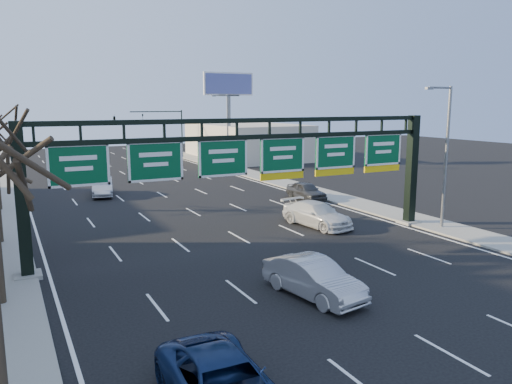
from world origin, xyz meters
TOP-DOWN VIEW (x-y plane):
  - ground at (0.00, 0.00)m, footprint 160.00×160.00m
  - sidewalk_left at (-12.80, 20.00)m, footprint 3.00×120.00m
  - sidewalk_right at (12.80, 20.00)m, footprint 3.00×120.00m
  - lane_markings at (0.00, 20.00)m, footprint 21.60×120.00m
  - sign_gantry at (0.16, 8.00)m, footprint 24.60×1.20m
  - building_right_distant at (20.00, 50.00)m, footprint 12.00×20.00m
  - streetlight_near at (12.47, 6.00)m, footprint 2.15×0.22m
  - streetlight_far at (12.47, 40.00)m, footprint 2.15×0.22m
  - billboard_right at (15.00, 44.98)m, footprint 7.00×0.50m
  - traffic_signal_mast at (5.69, 55.00)m, footprint 10.16×0.54m
  - car_silver_sedan at (-1.21, 0.09)m, footprint 2.47×5.08m
  - car_white_wagon at (5.79, 10.23)m, footprint 3.01×5.65m
  - car_grey_far at (10.14, 18.27)m, footprint 1.80×4.37m
  - car_silver_distant at (-4.75, 27.84)m, footprint 2.46×4.95m

SIDE VIEW (x-z plane):
  - ground at x=0.00m, z-range 0.00..0.00m
  - lane_markings at x=0.00m, z-range 0.00..0.01m
  - sidewalk_left at x=-12.80m, z-range 0.00..0.12m
  - sidewalk_right at x=12.80m, z-range 0.00..0.12m
  - car_grey_far at x=10.14m, z-range 0.00..1.48m
  - car_white_wagon at x=5.79m, z-range 0.00..1.56m
  - car_silver_distant at x=-4.75m, z-range 0.00..1.56m
  - car_silver_sedan at x=-1.21m, z-range 0.00..1.60m
  - building_right_distant at x=20.00m, z-range 0.00..5.00m
  - sign_gantry at x=0.16m, z-range 1.03..8.23m
  - streetlight_near at x=12.47m, z-range 0.58..9.58m
  - streetlight_far at x=12.47m, z-range 0.58..9.58m
  - traffic_signal_mast at x=5.69m, z-range 2.00..9.00m
  - billboard_right at x=15.00m, z-range 3.06..15.06m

